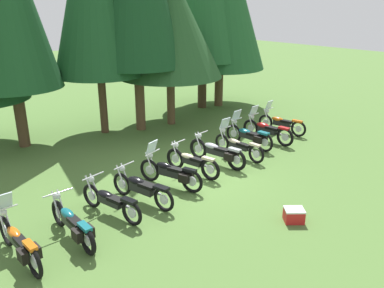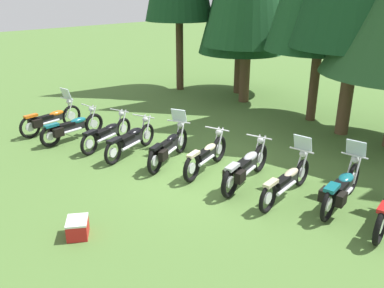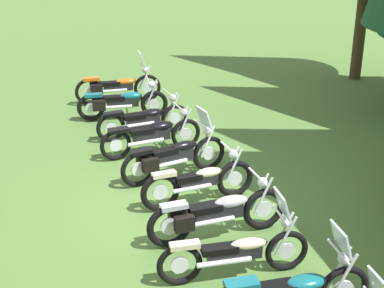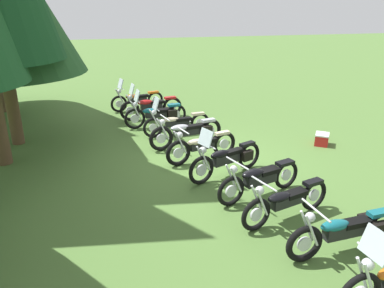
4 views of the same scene
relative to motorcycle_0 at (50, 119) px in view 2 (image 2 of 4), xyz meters
name	(u,v)px [view 2 (image 2 of 4)]	position (x,y,z in m)	size (l,w,h in m)	color
ground_plane	(201,173)	(5.80, 1.27, -0.47)	(80.00, 80.00, 0.00)	#4C7033
motorcycle_0	(50,119)	(0.00, 0.00, 0.00)	(0.67, 2.33, 1.38)	black
motorcycle_1	(72,127)	(1.23, 0.09, -0.03)	(0.77, 2.29, 1.00)	black
motorcycle_2	(107,133)	(2.46, 0.61, -0.04)	(0.88, 2.20, 1.00)	black
motorcycle_3	(131,139)	(3.48, 0.74, -0.01)	(0.93, 2.25, 1.00)	black
motorcycle_4	(168,147)	(4.71, 1.09, 0.01)	(1.04, 2.20, 1.38)	black
motorcycle_5	(206,155)	(5.80, 1.46, -0.03)	(0.83, 2.18, 1.02)	black
motorcycle_6	(246,167)	(7.02, 1.57, 0.00)	(0.89, 2.41, 1.04)	black
motorcycle_7	(287,180)	(8.12, 1.71, -0.02)	(0.61, 2.34, 1.35)	black
motorcycle_8	(342,187)	(9.20, 2.19, 0.01)	(0.72, 2.29, 1.39)	black
picnic_cooler	(78,228)	(6.10, -2.55, -0.29)	(0.64, 0.62, 0.36)	red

